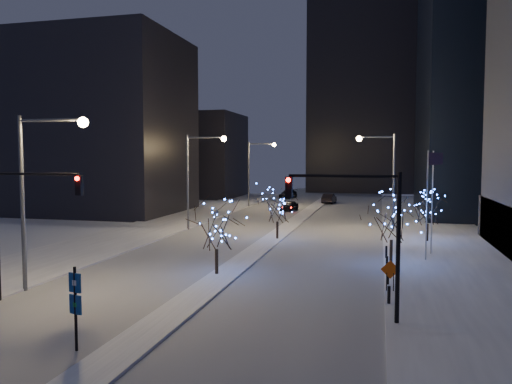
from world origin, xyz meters
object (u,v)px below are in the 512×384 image
(car_mid, at_px, (329,199))
(holiday_tree_plaza_far, at_px, (428,209))
(street_lamp_east, at_px, (385,169))
(traffic_signal_west, at_px, (22,213))
(street_lamp_w_far, at_px, (255,165))
(construction_sign, at_px, (390,272))
(street_lamp_w_near, at_px, (38,178))
(traffic_signal_east, at_px, (363,221))
(holiday_tree_plaza_near, at_px, (392,218))
(wayfinding_sign, at_px, (75,300))
(car_near, at_px, (289,206))
(holiday_tree_median_far, at_px, (277,205))
(street_lamp_w_mid, at_px, (197,168))
(car_far, at_px, (288,194))
(holiday_tree_median_near, at_px, (216,226))

(car_mid, distance_m, holiday_tree_plaza_far, 38.14)
(street_lamp_east, relative_size, traffic_signal_west, 1.43)
(street_lamp_w_far, height_order, construction_sign, street_lamp_w_far)
(street_lamp_w_near, bearing_deg, traffic_signal_east, -3.21)
(street_lamp_w_far, bearing_deg, street_lamp_east, -49.15)
(street_lamp_w_near, bearing_deg, holiday_tree_plaza_near, 31.93)
(wayfinding_sign, bearing_deg, traffic_signal_west, 156.09)
(car_mid, distance_m, construction_sign, 54.99)
(street_lamp_east, bearing_deg, holiday_tree_plaza_near, -88.50)
(car_near, bearing_deg, holiday_tree_median_far, -74.37)
(car_mid, bearing_deg, holiday_tree_plaza_near, 106.17)
(street_lamp_w_near, distance_m, street_lamp_w_mid, 25.00)
(wayfinding_sign, bearing_deg, traffic_signal_east, 43.81)
(street_lamp_w_near, xyz_separation_m, street_lamp_east, (19.02, 28.00, -0.05))
(car_far, relative_size, holiday_tree_plaza_near, 1.07)
(car_far, height_order, construction_sign, construction_sign)
(traffic_signal_west, height_order, car_mid, traffic_signal_west)
(street_lamp_east, relative_size, holiday_tree_plaza_near, 1.95)
(traffic_signal_west, bearing_deg, street_lamp_w_far, 90.55)
(car_near, height_order, car_mid, car_mid)
(traffic_signal_west, distance_m, holiday_tree_plaza_near, 23.66)
(car_mid, bearing_deg, street_lamp_w_near, 85.18)
(street_lamp_w_near, distance_m, wayfinding_sign, 10.98)
(holiday_tree_plaza_near, height_order, holiday_tree_plaza_far, holiday_tree_plaza_near)
(traffic_signal_west, distance_m, car_mid, 61.72)
(car_mid, height_order, wayfinding_sign, wayfinding_sign)
(holiday_tree_median_far, relative_size, holiday_tree_plaza_near, 1.03)
(holiday_tree_plaza_far, bearing_deg, traffic_signal_west, -131.99)
(car_mid, xyz_separation_m, construction_sign, (8.80, -54.28, 0.40))
(traffic_signal_east, bearing_deg, holiday_tree_median_far, 111.18)
(street_lamp_east, height_order, wayfinding_sign, street_lamp_east)
(traffic_signal_east, xyz_separation_m, car_near, (-11.78, 46.72, -4.03))
(car_near, height_order, holiday_tree_median_far, holiday_tree_median_far)
(car_near, relative_size, construction_sign, 2.45)
(street_lamp_east, distance_m, car_near, 22.66)
(street_lamp_w_mid, height_order, street_lamp_east, same)
(traffic_signal_east, xyz_separation_m, wayfinding_sign, (-10.82, -6.15, -2.69))
(car_near, relative_size, holiday_tree_plaza_far, 0.95)
(car_near, height_order, holiday_tree_median_near, holiday_tree_median_near)
(car_far, xyz_separation_m, holiday_tree_plaza_near, (17.43, -55.02, 2.60))
(street_lamp_w_mid, relative_size, holiday_tree_plaza_near, 1.95)
(traffic_signal_west, xyz_separation_m, holiday_tree_plaza_near, (18.94, 14.12, -1.37))
(street_lamp_w_far, xyz_separation_m, holiday_tree_median_near, (8.44, -43.87, -3.26))
(holiday_tree_plaza_near, height_order, construction_sign, holiday_tree_plaza_near)
(street_lamp_w_mid, height_order, car_mid, street_lamp_w_mid)
(holiday_tree_plaza_near, bearing_deg, car_far, 107.58)
(traffic_signal_west, relative_size, traffic_signal_east, 1.00)
(traffic_signal_west, height_order, car_far, traffic_signal_west)
(car_far, relative_size, holiday_tree_median_near, 1.13)
(street_lamp_w_far, bearing_deg, holiday_tree_median_far, -72.10)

